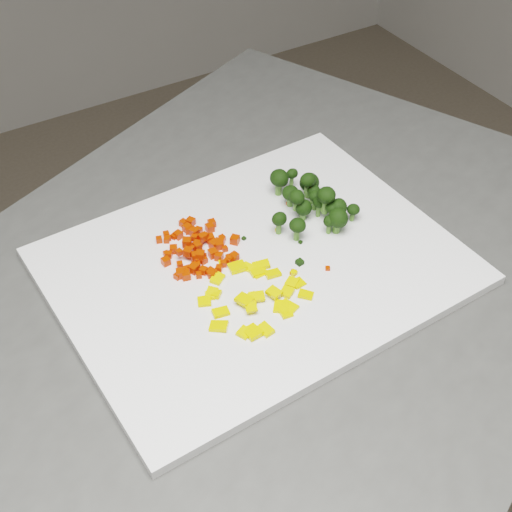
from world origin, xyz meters
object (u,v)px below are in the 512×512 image
pepper_pile (254,296)px  broccoli_pile (312,197)px  carrot_pile (194,243)px  cutting_board (256,266)px  counter_block (247,495)px

pepper_pile → broccoli_pile: (0.14, 0.09, 0.02)m
carrot_pile → pepper_pile: carrot_pile is taller
pepper_pile → cutting_board: bearing=57.3°
carrot_pile → counter_block: bearing=-76.8°
counter_block → broccoli_pile: broccoli_pile is taller
cutting_board → broccoli_pile: (0.10, 0.04, 0.03)m
counter_block → carrot_pile: 0.48m
cutting_board → broccoli_pile: bearing=20.7°
pepper_pile → broccoli_pile: bearing=33.5°
counter_block → cutting_board: (0.03, 0.03, 0.46)m
counter_block → cutting_board: cutting_board is taller
counter_block → cutting_board: 0.46m
carrot_pile → pepper_pile: 0.11m
broccoli_pile → cutting_board: bearing=-159.3°
carrot_pile → broccoli_pile: broccoli_pile is taller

